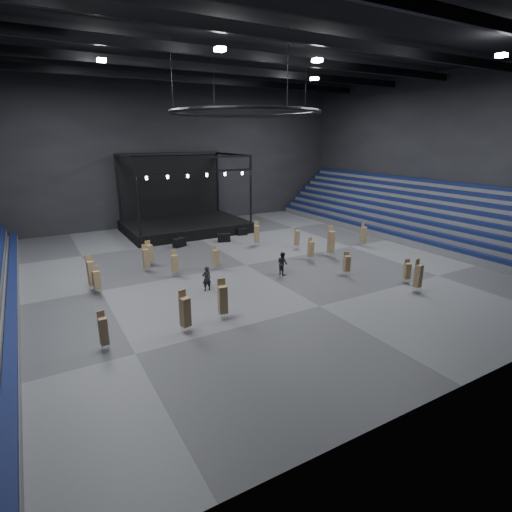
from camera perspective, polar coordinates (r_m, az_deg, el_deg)
floor at (r=36.02m, az=-1.41°, el=-1.31°), size 50.00×50.00×0.00m
ceiling at (r=34.92m, az=-1.65°, el=28.03°), size 50.00×42.00×0.20m
wall_back at (r=53.69m, az=-12.63°, el=14.05°), size 50.00×0.20×18.00m
wall_front at (r=18.84m, az=31.01°, el=7.79°), size 50.00×0.20×18.00m
wall_right at (r=51.19m, az=24.59°, el=12.87°), size 0.20×42.00×18.00m
bleachers_right at (r=50.38m, az=22.21°, el=4.71°), size 7.20×40.00×6.40m
stage at (r=50.08m, az=-10.40°, el=5.29°), size 14.00×10.00×9.20m
truss_ring at (r=34.30m, az=-1.57°, el=19.82°), size 12.30×12.30×5.15m
roof_girders at (r=34.78m, az=-1.63°, el=26.74°), size 49.00×30.35×0.70m
floodlights at (r=31.27m, az=2.29°, el=26.75°), size 28.60×16.60×0.25m
flight_case_left at (r=42.65m, az=-10.90°, el=1.90°), size 1.52×1.14×0.91m
flight_case_mid at (r=44.08m, az=-4.60°, el=2.63°), size 1.48×1.07×0.89m
flight_case_right at (r=46.99m, az=-2.00°, el=3.48°), size 1.23×0.76×0.77m
chair_stack_0 at (r=34.64m, az=-5.82°, el=-0.20°), size 0.51×0.51×2.13m
chair_stack_1 at (r=43.31m, az=15.11°, el=2.99°), size 0.50×0.50×2.55m
chair_stack_2 at (r=33.59m, az=20.80°, el=-1.95°), size 0.58×0.58×1.92m
chair_stack_3 at (r=33.91m, az=12.86°, el=-0.99°), size 0.59×0.59×2.01m
chair_stack_4 at (r=37.42m, az=7.83°, el=1.06°), size 0.47×0.47×2.18m
chair_stack_5 at (r=32.30m, az=-22.47°, el=-2.18°), size 0.55×0.55×2.72m
chair_stack_6 at (r=23.29m, az=-20.97°, el=-9.91°), size 0.45×0.45×2.25m
chair_stack_7 at (r=25.24m, az=-4.79°, el=-6.10°), size 0.61×0.61×2.68m
chair_stack_8 at (r=41.93m, az=0.10°, el=3.24°), size 0.66×0.66×2.66m
chair_stack_9 at (r=35.21m, az=-15.46°, el=-0.24°), size 0.49×0.49×2.40m
chair_stack_10 at (r=38.77m, az=10.68°, el=2.08°), size 0.59×0.59×3.05m
chair_stack_11 at (r=36.84m, az=-15.00°, el=0.49°), size 0.61×0.61×2.27m
chair_stack_12 at (r=41.31m, az=5.86°, el=2.64°), size 0.56×0.56×2.24m
chair_stack_13 at (r=31.90m, az=22.17°, el=-2.57°), size 0.50×0.50×2.54m
chair_stack_14 at (r=33.40m, az=-11.56°, el=-1.00°), size 0.52×0.52×2.24m
chair_stack_15 at (r=23.88m, az=-10.11°, el=-7.77°), size 0.62×0.62×2.64m
chair_stack_16 at (r=31.37m, az=-21.82°, el=-3.14°), size 0.50×0.50×2.15m
man_center at (r=30.10m, az=-7.06°, el=-3.21°), size 0.70×0.46×1.91m
crew_member at (r=33.44m, az=3.80°, el=-1.04°), size 0.78×0.98×1.94m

